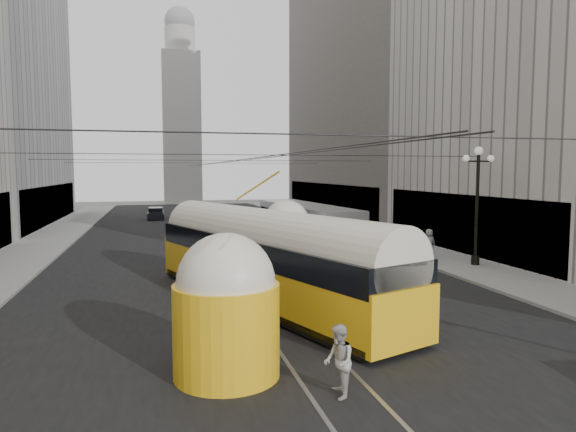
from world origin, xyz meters
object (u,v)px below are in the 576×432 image
city_bus (306,227)px  pedestrian_sidewalk_right (429,243)px  streetcar (267,258)px  pedestrian_crossing_b (339,361)px

city_bus → pedestrian_sidewalk_right: bearing=-30.9°
streetcar → pedestrian_crossing_b: bearing=-90.9°
streetcar → pedestrian_sidewalk_right: 13.82m
streetcar → pedestrian_crossing_b: streetcar is taller
streetcar → pedestrian_sidewalk_right: bearing=33.7°
city_bus → pedestrian_crossing_b: city_bus is taller
pedestrian_crossing_b → pedestrian_sidewalk_right: bearing=152.9°
pedestrian_sidewalk_right → pedestrian_crossing_b: bearing=59.0°
city_bus → pedestrian_sidewalk_right: city_bus is taller
city_bus → pedestrian_sidewalk_right: size_ratio=7.53×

